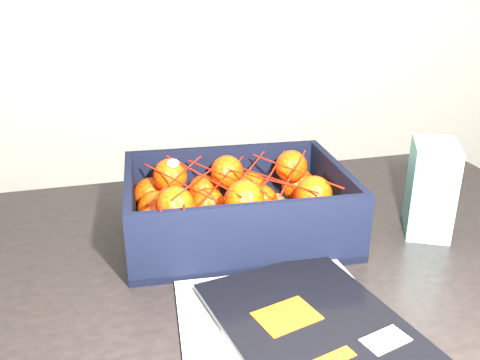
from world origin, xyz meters
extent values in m
cube|color=black|center=(-0.05, 0.17, 0.73)|extent=(1.25, 0.88, 0.04)
cylinder|color=black|center=(0.50, 0.52, 0.35)|extent=(0.06, 0.06, 0.71)
cube|color=silver|center=(-0.09, 0.00, 0.75)|extent=(0.21, 0.28, 0.01)
cube|color=silver|center=(-0.03, 0.00, 0.76)|extent=(0.24, 0.30, 0.01)
cube|color=black|center=(-0.03, 0.00, 0.77)|extent=(0.27, 0.32, 0.01)
cube|color=#F5520C|center=(-0.06, 0.02, 0.77)|extent=(0.09, 0.08, 0.00)
cube|color=white|center=(0.04, -0.05, 0.77)|extent=(0.06, 0.05, 0.00)
cube|color=olive|center=(-0.07, 0.28, 0.76)|extent=(0.36, 0.27, 0.01)
cube|color=black|center=(-0.07, 0.41, 0.81)|extent=(0.36, 0.01, 0.11)
cube|color=black|center=(-0.07, 0.15, 0.81)|extent=(0.36, 0.01, 0.11)
cube|color=black|center=(-0.25, 0.28, 0.81)|extent=(0.01, 0.25, 0.11)
cube|color=black|center=(0.10, 0.28, 0.81)|extent=(0.01, 0.25, 0.11)
sphere|color=red|center=(-0.21, 0.19, 0.79)|extent=(0.06, 0.06, 0.06)
sphere|color=red|center=(-0.21, 0.25, 0.79)|extent=(0.06, 0.06, 0.06)
sphere|color=red|center=(-0.21, 0.32, 0.79)|extent=(0.06, 0.06, 0.06)
sphere|color=red|center=(-0.21, 0.38, 0.79)|extent=(0.06, 0.06, 0.06)
sphere|color=red|center=(-0.12, 0.19, 0.79)|extent=(0.06, 0.06, 0.06)
sphere|color=red|center=(-0.12, 0.25, 0.79)|extent=(0.06, 0.06, 0.06)
sphere|color=red|center=(-0.12, 0.32, 0.79)|extent=(0.06, 0.06, 0.06)
sphere|color=red|center=(-0.12, 0.38, 0.79)|extent=(0.06, 0.06, 0.06)
sphere|color=red|center=(-0.03, 0.19, 0.79)|extent=(0.06, 0.06, 0.06)
sphere|color=red|center=(-0.03, 0.25, 0.79)|extent=(0.06, 0.06, 0.06)
sphere|color=red|center=(-0.03, 0.31, 0.79)|extent=(0.06, 0.06, 0.06)
sphere|color=red|center=(-0.03, 0.38, 0.79)|extent=(0.06, 0.06, 0.06)
sphere|color=red|center=(0.07, 0.19, 0.79)|extent=(0.06, 0.06, 0.06)
sphere|color=red|center=(0.06, 0.25, 0.79)|extent=(0.06, 0.06, 0.06)
sphere|color=red|center=(0.07, 0.32, 0.79)|extent=(0.06, 0.06, 0.06)
sphere|color=red|center=(0.06, 0.38, 0.79)|extent=(0.06, 0.06, 0.06)
sphere|color=red|center=(-0.18, 0.22, 0.84)|extent=(0.06, 0.06, 0.06)
sphere|color=red|center=(-0.18, 0.35, 0.84)|extent=(0.06, 0.06, 0.06)
sphere|color=red|center=(-0.07, 0.22, 0.84)|extent=(0.06, 0.06, 0.06)
sphere|color=red|center=(-0.08, 0.35, 0.84)|extent=(0.06, 0.06, 0.06)
sphere|color=red|center=(0.04, 0.22, 0.84)|extent=(0.06, 0.06, 0.06)
sphere|color=red|center=(0.04, 0.35, 0.84)|extent=(0.06, 0.06, 0.06)
cylinder|color=#B51506|center=(-0.17, 0.27, 0.86)|extent=(0.10, 0.19, 0.01)
cylinder|color=#B51506|center=(-0.13, 0.29, 0.86)|extent=(0.10, 0.19, 0.01)
cylinder|color=#B51506|center=(-0.09, 0.29, 0.85)|extent=(0.10, 0.19, 0.01)
cylinder|color=#B51506|center=(-0.05, 0.28, 0.86)|extent=(0.10, 0.19, 0.03)
cylinder|color=#B51506|center=(-0.02, 0.28, 0.85)|extent=(0.10, 0.19, 0.02)
cylinder|color=#B51506|center=(0.02, 0.28, 0.86)|extent=(0.10, 0.19, 0.01)
cylinder|color=#B51506|center=(-0.17, 0.29, 0.86)|extent=(0.10, 0.19, 0.00)
cylinder|color=#B51506|center=(-0.13, 0.28, 0.86)|extent=(0.10, 0.19, 0.02)
cylinder|color=#B51506|center=(-0.09, 0.29, 0.85)|extent=(0.10, 0.19, 0.01)
cylinder|color=#B51506|center=(-0.05, 0.29, 0.86)|extent=(0.10, 0.19, 0.00)
cylinder|color=#B51506|center=(-0.02, 0.29, 0.85)|extent=(0.10, 0.19, 0.02)
cylinder|color=#B51506|center=(0.02, 0.28, 0.86)|extent=(0.10, 0.19, 0.01)
cylinder|color=#B51506|center=(-0.20, 0.16, 0.83)|extent=(0.00, 0.03, 0.09)
cylinder|color=#B51506|center=(-0.17, 0.16, 0.83)|extent=(0.01, 0.04, 0.08)
cube|color=silver|center=(0.25, 0.23, 0.83)|extent=(0.11, 0.12, 0.16)
camera|label=1|loc=(-0.22, -0.49, 1.17)|focal=38.44mm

